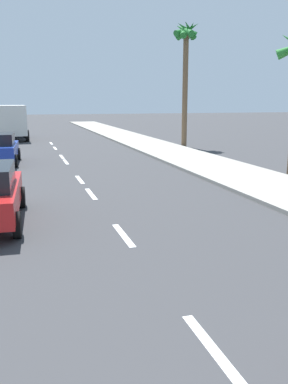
% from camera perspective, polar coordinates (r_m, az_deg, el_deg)
% --- Properties ---
extents(ground_plane, '(160.00, 160.00, 0.00)m').
position_cam_1_polar(ground_plane, '(19.99, -9.97, 3.14)').
color(ground_plane, '#38383A').
extents(sidewalk_strip, '(3.60, 80.00, 0.14)m').
position_cam_1_polar(sidewalk_strip, '(23.58, 5.71, 4.85)').
color(sidewalk_strip, '#9E998E').
rests_on(sidewalk_strip, ground).
extents(lane_stripe_1, '(0.16, 1.80, 0.01)m').
position_cam_1_polar(lane_stripe_1, '(5.86, 9.53, -20.59)').
color(lane_stripe_1, white).
rests_on(lane_stripe_1, ground).
extents(lane_stripe_2, '(0.16, 1.80, 0.01)m').
position_cam_1_polar(lane_stripe_2, '(10.08, -2.86, -5.93)').
color(lane_stripe_2, white).
rests_on(lane_stripe_2, ground).
extents(lane_stripe_3, '(0.16, 1.80, 0.01)m').
position_cam_1_polar(lane_stripe_3, '(14.54, -7.31, -0.25)').
color(lane_stripe_3, white).
rests_on(lane_stripe_3, ground).
extents(lane_stripe_4, '(0.16, 1.80, 0.01)m').
position_cam_1_polar(lane_stripe_4, '(17.22, -8.84, 1.70)').
color(lane_stripe_4, white).
rests_on(lane_stripe_4, ground).
extents(lane_stripe_5, '(0.16, 1.80, 0.01)m').
position_cam_1_polar(lane_stripe_5, '(22.35, -10.71, 4.10)').
color(lane_stripe_5, white).
rests_on(lane_stripe_5, ground).
extents(lane_stripe_6, '(0.16, 1.80, 0.01)m').
position_cam_1_polar(lane_stripe_6, '(24.42, -11.24, 4.78)').
color(lane_stripe_6, white).
rests_on(lane_stripe_6, ground).
extents(lane_stripe_7, '(0.16, 1.80, 0.01)m').
position_cam_1_polar(lane_stripe_7, '(28.97, -12.15, 5.92)').
color(lane_stripe_7, white).
rests_on(lane_stripe_7, ground).
extents(lane_stripe_8, '(0.16, 1.80, 0.01)m').
position_cam_1_polar(lane_stripe_8, '(32.38, -12.66, 6.56)').
color(lane_stripe_8, white).
rests_on(lane_stripe_8, ground).
extents(delivery_truck, '(2.86, 6.33, 2.80)m').
position_cam_1_polar(delivery_truck, '(35.97, -17.99, 9.23)').
color(delivery_truck, '#23478C').
rests_on(delivery_truck, ground).
extents(palm_tree_far, '(1.81, 2.07, 8.41)m').
position_cam_1_polar(palm_tree_far, '(29.27, 5.78, 18.97)').
color(palm_tree_far, brown).
rests_on(palm_tree_far, ground).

